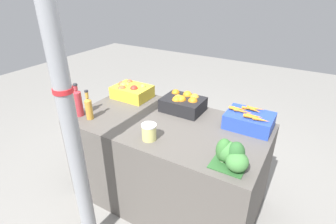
# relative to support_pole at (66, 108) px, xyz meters

# --- Properties ---
(ground_plane) EXTENTS (10.00, 10.00, 0.00)m
(ground_plane) POSITION_rel_support_pole_xyz_m (0.29, 0.73, -1.19)
(ground_plane) COLOR gray
(market_table) EXTENTS (1.62, 0.89, 0.82)m
(market_table) POSITION_rel_support_pole_xyz_m (0.29, 0.73, -0.78)
(market_table) COLOR #56514C
(market_table) RESTS_ON ground_plane
(support_pole) EXTENTS (0.12, 0.12, 2.38)m
(support_pole) POSITION_rel_support_pole_xyz_m (0.00, 0.00, 0.00)
(support_pole) COLOR gray
(support_pole) RESTS_ON ground_plane
(apple_crate) EXTENTS (0.36, 0.28, 0.15)m
(apple_crate) POSITION_rel_support_pole_xyz_m (-0.29, 0.99, -0.30)
(apple_crate) COLOR gold
(apple_crate) RESTS_ON market_table
(orange_crate) EXTENTS (0.36, 0.28, 0.16)m
(orange_crate) POSITION_rel_support_pole_xyz_m (0.30, 1.00, -0.30)
(orange_crate) COLOR black
(orange_crate) RESTS_ON market_table
(carrot_crate) EXTENTS (0.36, 0.28, 0.16)m
(carrot_crate) POSITION_rel_support_pole_xyz_m (0.89, 0.99, -0.31)
(carrot_crate) COLOR #2847B7
(carrot_crate) RESTS_ON market_table
(broccoli_pile) EXTENTS (0.24, 0.19, 0.18)m
(broccoli_pile) POSITION_rel_support_pole_xyz_m (0.92, 0.44, -0.29)
(broccoli_pile) COLOR #2D602D
(broccoli_pile) RESTS_ON market_table
(juice_bottle_ruby) EXTENTS (0.07, 0.07, 0.29)m
(juice_bottle_ruby) POSITION_rel_support_pole_xyz_m (-0.44, 0.45, -0.24)
(juice_bottle_ruby) COLOR #B2333D
(juice_bottle_ruby) RESTS_ON market_table
(juice_bottle_amber) EXTENTS (0.06, 0.06, 0.26)m
(juice_bottle_amber) POSITION_rel_support_pole_xyz_m (-0.32, 0.45, -0.26)
(juice_bottle_amber) COLOR gold
(juice_bottle_amber) RESTS_ON market_table
(pickle_jar) EXTENTS (0.11, 0.11, 0.13)m
(pickle_jar) POSITION_rel_support_pole_xyz_m (0.30, 0.44, -0.31)
(pickle_jar) COLOR #D1CC75
(pickle_jar) RESTS_ON market_table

